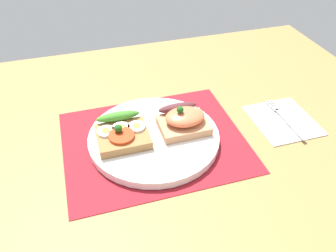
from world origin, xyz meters
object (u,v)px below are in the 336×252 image
at_px(plate, 154,137).
at_px(sandwich_salmon, 183,120).
at_px(sandwich_egg_tomato, 122,133).
at_px(napkin, 283,120).
at_px(fork, 284,118).

height_order(plate, sandwich_salmon, sandwich_salmon).
xyz_separation_m(sandwich_egg_tomato, napkin, (0.35, -0.02, -0.03)).
relative_size(plate, napkin, 1.85).
distance_m(plate, fork, 0.29).
xyz_separation_m(plate, sandwich_egg_tomato, (-0.06, 0.00, 0.02)).
distance_m(napkin, fork, 0.01).
distance_m(plate, sandwich_salmon, 0.07).
bearing_deg(sandwich_egg_tomato, fork, -3.15).
bearing_deg(plate, sandwich_salmon, 3.11).
distance_m(plate, napkin, 0.29).
bearing_deg(fork, sandwich_egg_tomato, 176.85).
height_order(sandwich_egg_tomato, fork, sandwich_egg_tomato).
distance_m(sandwich_salmon, fork, 0.23).
xyz_separation_m(sandwich_salmon, napkin, (0.23, -0.02, -0.04)).
bearing_deg(sandwich_egg_tomato, napkin, -3.31).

